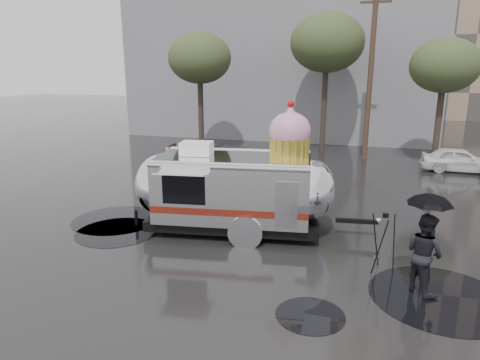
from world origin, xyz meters
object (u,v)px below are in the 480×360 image
(person_left, at_px, (198,198))
(person_right, at_px, (424,254))
(airstream_trailer, at_px, (237,186))
(tripod, at_px, (384,237))

(person_left, bearing_deg, person_right, -60.82)
(person_left, xyz_separation_m, person_right, (6.54, -2.56, 0.01))
(airstream_trailer, relative_size, tripod, 4.93)
(airstream_trailer, relative_size, person_left, 4.14)
(airstream_trailer, xyz_separation_m, person_left, (-1.38, 0.16, -0.54))
(tripod, bearing_deg, airstream_trailer, 148.12)
(person_right, distance_m, tripod, 1.17)
(airstream_trailer, distance_m, person_left, 1.49)
(airstream_trailer, distance_m, tripod, 4.62)
(airstream_trailer, bearing_deg, person_left, 165.36)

